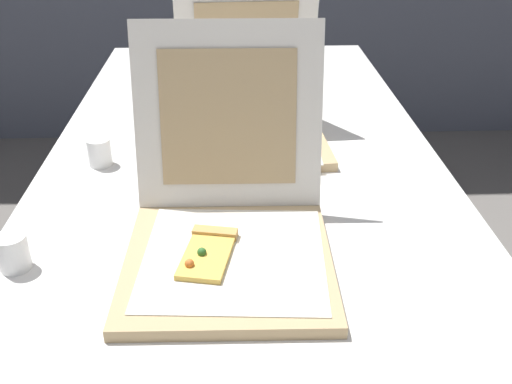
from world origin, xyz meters
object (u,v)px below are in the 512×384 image
at_px(pizza_box_front, 228,228).
at_px(cup_white_far, 147,114).
at_px(cup_white_near_left, 13,252).
at_px(table, 244,196).
at_px(pizza_box_middle, 251,118).
at_px(cup_white_mid, 100,152).

bearing_deg(pizza_box_front, cup_white_far, 110.63).
relative_size(pizza_box_front, cup_white_near_left, 6.82).
xyz_separation_m(table, pizza_box_middle, (0.02, 0.23, 0.10)).
distance_m(table, cup_white_near_left, 0.52).
bearing_deg(pizza_box_front, pizza_box_middle, 84.69).
height_order(table, cup_white_far, cup_white_far).
bearing_deg(cup_white_mid, cup_white_far, 70.82).
bearing_deg(pizza_box_middle, pizza_box_front, -100.23).
distance_m(table, cup_white_far, 0.42).
distance_m(table, pizza_box_middle, 0.25).
bearing_deg(pizza_box_middle, cup_white_mid, -162.51).
bearing_deg(table, pizza_box_front, -96.99).
xyz_separation_m(table, cup_white_near_left, (-0.41, -0.32, 0.08)).
relative_size(pizza_box_front, pizza_box_middle, 1.15).
relative_size(pizza_box_middle, cup_white_mid, 5.94).
bearing_deg(table, cup_white_near_left, -142.20).
relative_size(pizza_box_middle, cup_white_far, 5.94).
relative_size(cup_white_near_left, cup_white_far, 1.00).
height_order(table, cup_white_mid, cup_white_mid).
relative_size(table, pizza_box_front, 5.02).
bearing_deg(cup_white_near_left, cup_white_mid, 79.97).
xyz_separation_m(table, pizza_box_front, (-0.04, -0.29, 0.10)).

